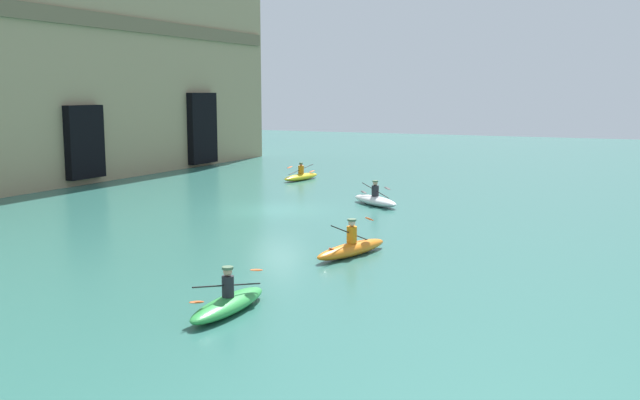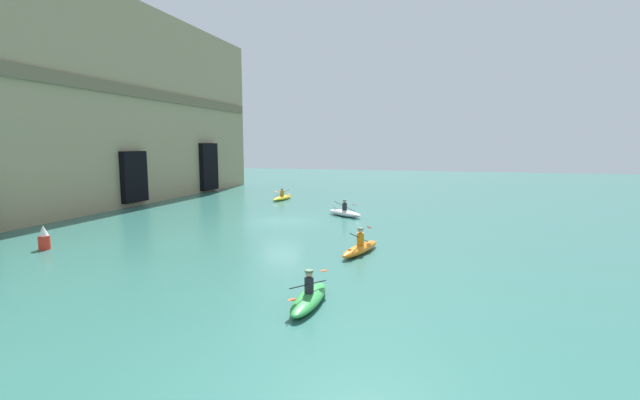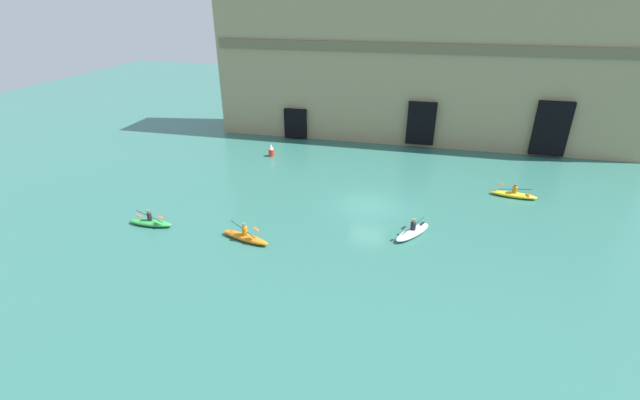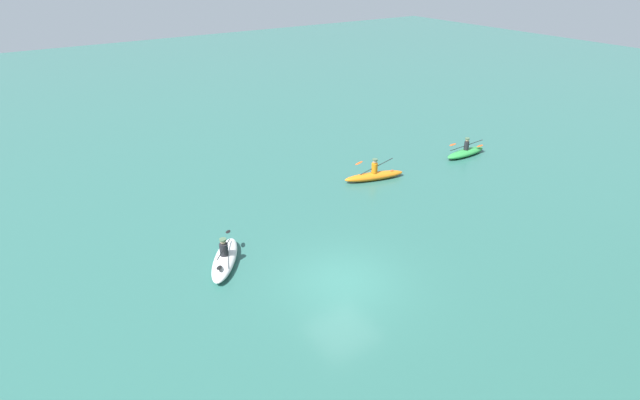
{
  "view_description": "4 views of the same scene",
  "coord_description": "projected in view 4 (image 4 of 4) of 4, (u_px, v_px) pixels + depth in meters",
  "views": [
    {
      "loc": [
        -27.57,
        -15.23,
        5.21
      ],
      "look_at": [
        -1.12,
        -2.72,
        0.79
      ],
      "focal_mm": 40.0,
      "sensor_mm": 36.0,
      "label": 1
    },
    {
      "loc": [
        -25.97,
        -10.14,
        4.99
      ],
      "look_at": [
        -0.12,
        -2.67,
        1.54
      ],
      "focal_mm": 24.0,
      "sensor_mm": 36.0,
      "label": 2
    },
    {
      "loc": [
        2.97,
        -27.62,
        13.89
      ],
      "look_at": [
        -3.31,
        -1.36,
        0.73
      ],
      "focal_mm": 24.0,
      "sensor_mm": 36.0,
      "label": 3
    },
    {
      "loc": [
        9.24,
        12.32,
        11.19
      ],
      "look_at": [
        -0.69,
        -2.61,
        2.14
      ],
      "focal_mm": 28.0,
      "sensor_mm": 36.0,
      "label": 4
    }
  ],
  "objects": [
    {
      "name": "ground_plane",
      "position": [
        343.0,
        281.0,
        18.78
      ],
      "size": [
        120.0,
        120.0,
        0.0
      ],
      "primitive_type": "plane",
      "color": "#2D665B"
    },
    {
      "name": "kayak_green",
      "position": [
        466.0,
        152.0,
        30.04
      ],
      "size": [
        3.05,
        0.82,
        1.13
      ],
      "rotation": [
        0.0,
        0.0,
        0.02
      ],
      "color": "green",
      "rests_on": "ground"
    },
    {
      "name": "kayak_white",
      "position": [
        225.0,
        259.0,
        19.68
      ],
      "size": [
        2.47,
        3.07,
        1.17
      ],
      "rotation": [
        0.0,
        0.0,
        4.11
      ],
      "color": "white",
      "rests_on": "ground"
    },
    {
      "name": "kayak_orange",
      "position": [
        374.0,
        175.0,
        26.91
      ],
      "size": [
        3.44,
        1.49,
        1.2
      ],
      "rotation": [
        0.0,
        0.0,
        2.88
      ],
      "color": "orange",
      "rests_on": "ground"
    }
  ]
}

